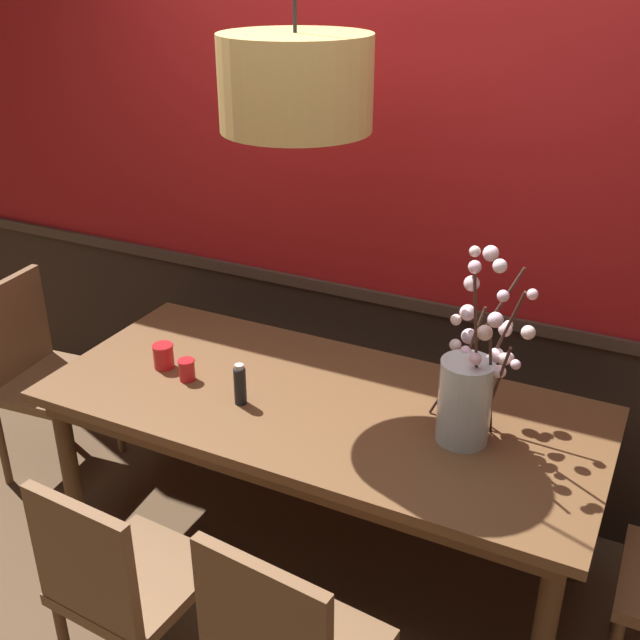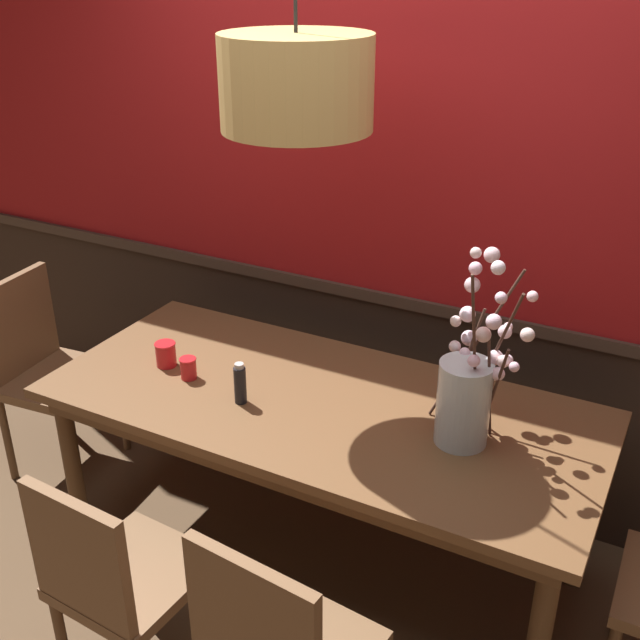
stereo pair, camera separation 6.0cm
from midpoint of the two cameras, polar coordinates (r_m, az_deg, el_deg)
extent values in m
plane|color=brown|center=(3.31, -0.55, -17.24)|extent=(24.00, 24.00, 0.00)
cube|color=#2D2119|center=(3.56, 4.63, -4.87)|extent=(4.98, 0.12, 0.89)
cube|color=#3E2E24|center=(3.34, 4.85, 1.93)|extent=(4.98, 0.14, 0.05)
cube|color=maroon|center=(3.09, 5.60, 18.13)|extent=(4.98, 0.12, 1.92)
cube|color=brown|center=(2.85, -0.61, -6.26)|extent=(2.05, 0.91, 0.04)
cube|color=brown|center=(2.89, -0.60, -7.26)|extent=(1.94, 0.80, 0.08)
cylinder|color=brown|center=(3.31, -18.41, -10.70)|extent=(0.07, 0.07, 0.73)
cylinder|color=brown|center=(3.75, -10.85, -5.06)|extent=(0.07, 0.07, 0.73)
cylinder|color=brown|center=(3.15, 18.32, -12.73)|extent=(0.07, 0.07, 0.73)
cube|color=brown|center=(2.65, -13.94, -18.06)|extent=(0.43, 0.45, 0.04)
cube|color=brown|center=(2.40, -17.80, -16.65)|extent=(0.38, 0.06, 0.41)
cylinder|color=brown|center=(3.00, -13.44, -18.09)|extent=(0.04, 0.04, 0.44)
cylinder|color=brown|center=(2.83, -7.98, -20.84)|extent=(0.04, 0.04, 0.44)
cube|color=brown|center=(3.72, 0.52, -3.27)|extent=(0.44, 0.43, 0.04)
cube|color=brown|center=(3.76, 1.91, 0.94)|extent=(0.39, 0.06, 0.41)
cylinder|color=brown|center=(3.65, 1.55, -8.31)|extent=(0.04, 0.04, 0.43)
cylinder|color=brown|center=(3.80, -3.09, -6.80)|extent=(0.04, 0.04, 0.43)
cylinder|color=brown|center=(3.90, 3.99, -5.85)|extent=(0.04, 0.04, 0.43)
cylinder|color=brown|center=(4.05, -0.43, -4.55)|extent=(0.04, 0.04, 0.43)
cube|color=brown|center=(3.75, -19.50, -4.42)|extent=(0.45, 0.50, 0.04)
cube|color=brown|center=(3.76, -22.24, -0.55)|extent=(0.08, 0.44, 0.45)
cylinder|color=brown|center=(3.90, -15.13, -6.67)|extent=(0.04, 0.04, 0.44)
cylinder|color=brown|center=(3.65, -18.74, -9.72)|extent=(0.04, 0.04, 0.44)
cylinder|color=brown|center=(4.10, -19.17, -5.57)|extent=(0.04, 0.04, 0.44)
cylinder|color=brown|center=(3.86, -22.86, -8.35)|extent=(0.04, 0.04, 0.44)
cube|color=brown|center=(2.13, -5.19, -21.90)|extent=(0.41, 0.08, 0.44)
cube|color=brown|center=(3.53, 9.13, -4.98)|extent=(0.45, 0.43, 0.04)
cube|color=brown|center=(3.57, 10.51, -0.36)|extent=(0.40, 0.07, 0.44)
cylinder|color=brown|center=(3.48, 10.54, -10.46)|extent=(0.04, 0.04, 0.45)
cylinder|color=brown|center=(3.59, 5.10, -8.84)|extent=(0.04, 0.04, 0.45)
cylinder|color=brown|center=(3.76, 12.45, -7.71)|extent=(0.04, 0.04, 0.45)
cylinder|color=brown|center=(3.86, 7.36, -6.29)|extent=(0.04, 0.04, 0.45)
cylinder|color=brown|center=(3.09, 20.96, -17.93)|extent=(0.04, 0.04, 0.42)
cylinder|color=silver|center=(2.60, 9.96, -5.93)|extent=(0.18, 0.18, 0.30)
cylinder|color=silver|center=(2.66, 9.78, -7.98)|extent=(0.16, 0.16, 0.06)
cylinder|color=#472D23|center=(2.64, 9.81, -3.49)|extent=(0.11, 0.10, 0.44)
sphere|color=#FFD1E2|center=(2.59, 10.02, -2.28)|extent=(0.04, 0.04, 0.04)
sphere|color=#FEDAD2|center=(2.61, 9.35, 0.02)|extent=(0.04, 0.04, 0.04)
sphere|color=white|center=(2.62, 9.30, -1.82)|extent=(0.04, 0.04, 0.04)
sphere|color=#F5D3DE|center=(2.60, 10.19, 0.54)|extent=(0.05, 0.05, 0.05)
sphere|color=silver|center=(2.57, 10.09, 0.46)|extent=(0.03, 0.03, 0.03)
cylinder|color=#472D23|center=(2.58, 11.98, -2.63)|extent=(0.20, 0.21, 0.58)
sphere|color=#FFD5DE|center=(2.55, 12.21, -2.57)|extent=(0.05, 0.05, 0.05)
sphere|color=silver|center=(2.57, 12.86, -0.71)|extent=(0.05, 0.05, 0.05)
sphere|color=#FDC8D1|center=(2.55, 14.75, 1.84)|extent=(0.04, 0.04, 0.04)
sphere|color=#FFCED8|center=(2.58, 13.08, -0.35)|extent=(0.03, 0.03, 0.03)
cylinder|color=#472D23|center=(2.56, 12.12, -5.10)|extent=(0.11, 0.15, 0.40)
sphere|color=#FFD5D1|center=(2.52, 12.76, -2.84)|extent=(0.04, 0.04, 0.04)
sphere|color=#FADAD3|center=(2.52, 14.44, -0.90)|extent=(0.05, 0.05, 0.05)
sphere|color=#FFD0DD|center=(2.53, 13.04, -2.76)|extent=(0.04, 0.04, 0.04)
sphere|color=#FBCDE4|center=(2.49, 13.58, -3.17)|extent=(0.03, 0.03, 0.03)
cylinder|color=#472D23|center=(2.58, 11.81, -4.66)|extent=(0.03, 0.10, 0.42)
sphere|color=silver|center=(2.56, 11.38, -4.95)|extent=(0.04, 0.04, 0.04)
sphere|color=#FBD5D0|center=(2.59, 12.14, -3.80)|extent=(0.04, 0.04, 0.04)
sphere|color=#FCD0DF|center=(2.51, 12.42, -3.73)|extent=(0.04, 0.04, 0.04)
cylinder|color=#472D23|center=(2.66, 10.72, -1.72)|extent=(0.26, 0.11, 0.57)
sphere|color=#F7CFD9|center=(2.67, 10.50, 2.66)|extent=(0.05, 0.05, 0.05)
sphere|color=white|center=(2.65, 10.30, -1.19)|extent=(0.05, 0.05, 0.05)
sphere|color=#F7D4CF|center=(2.67, 10.72, 4.99)|extent=(0.04, 0.04, 0.04)
sphere|color=#FBC4DB|center=(2.65, 10.71, 3.87)|extent=(0.05, 0.05, 0.05)
sphere|color=white|center=(2.68, 11.86, 4.83)|extent=(0.06, 0.06, 0.06)
cylinder|color=#472D23|center=(2.48, 10.77, -2.92)|extent=(0.04, 0.14, 0.64)
sphere|color=#F5CEE2|center=(2.40, 12.12, 0.01)|extent=(0.05, 0.05, 0.05)
sphere|color=#FFD6D0|center=(2.45, 11.37, -0.93)|extent=(0.05, 0.05, 0.05)
sphere|color=silver|center=(2.32, 12.64, 1.74)|extent=(0.04, 0.04, 0.04)
sphere|color=#FCC6DF|center=(2.46, 10.72, -2.84)|extent=(0.04, 0.04, 0.04)
sphere|color=white|center=(2.33, 12.41, 3.91)|extent=(0.04, 0.04, 0.04)
cylinder|color=red|center=(3.00, -10.36, -3.64)|extent=(0.06, 0.06, 0.09)
torus|color=red|center=(2.98, -10.42, -2.98)|extent=(0.07, 0.07, 0.01)
cylinder|color=silver|center=(3.01, -10.34, -3.85)|extent=(0.04, 0.04, 0.04)
cylinder|color=red|center=(3.10, -12.01, -2.62)|extent=(0.08, 0.08, 0.10)
torus|color=red|center=(3.08, -12.09, -1.87)|extent=(0.08, 0.08, 0.01)
cylinder|color=silver|center=(3.11, -11.99, -2.86)|extent=(0.06, 0.06, 0.05)
cylinder|color=black|center=(2.81, -6.53, -4.88)|extent=(0.04, 0.04, 0.14)
cylinder|color=beige|center=(2.77, -6.61, -3.46)|extent=(0.03, 0.03, 0.02)
cylinder|color=tan|center=(2.54, -2.51, 17.07)|extent=(0.49, 0.49, 0.30)
sphere|color=#F9EAB7|center=(2.55, -2.49, 16.08)|extent=(0.14, 0.14, 0.14)
camera|label=1|loc=(0.03, -90.64, -0.31)|focal=43.39mm
camera|label=2|loc=(0.03, 89.36, 0.31)|focal=43.39mm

